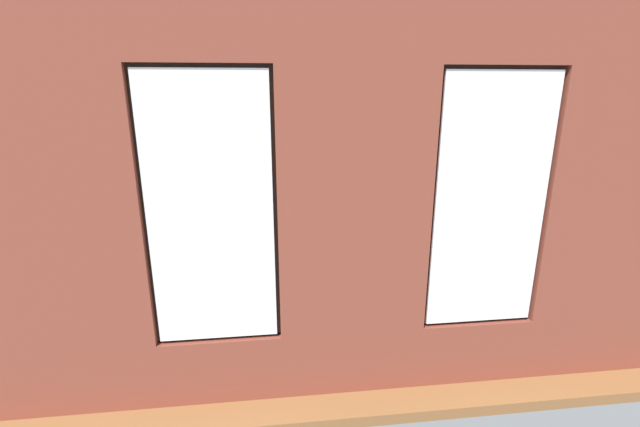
# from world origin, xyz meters

# --- Properties ---
(ground_plane) EXTENTS (6.92, 5.51, 0.10)m
(ground_plane) POSITION_xyz_m (0.00, 0.00, -0.05)
(ground_plane) COLOR brown
(brick_wall_with_windows) EXTENTS (6.32, 0.30, 3.47)m
(brick_wall_with_windows) POSITION_xyz_m (0.00, 2.37, 1.73)
(brick_wall_with_windows) COLOR brown
(brick_wall_with_windows) RESTS_ON ground_plane
(white_wall_right) EXTENTS (0.10, 4.51, 3.47)m
(white_wall_right) POSITION_xyz_m (3.11, 0.20, 1.73)
(white_wall_right) COLOR silver
(white_wall_right) RESTS_ON ground_plane
(couch_by_window) EXTENTS (2.06, 0.87, 0.80)m
(couch_by_window) POSITION_xyz_m (0.25, 1.72, 0.33)
(couch_by_window) COLOR black
(couch_by_window) RESTS_ON ground_plane
(couch_left) EXTENTS (1.00, 1.80, 0.80)m
(couch_left) POSITION_xyz_m (-2.46, 0.70, 0.33)
(couch_left) COLOR black
(couch_left) RESTS_ON ground_plane
(coffee_table) EXTENTS (1.43, 0.86, 0.42)m
(coffee_table) POSITION_xyz_m (0.11, -0.08, 0.37)
(coffee_table) COLOR tan
(coffee_table) RESTS_ON ground_plane
(cup_ceramic) EXTENTS (0.07, 0.07, 0.09)m
(cup_ceramic) POSITION_xyz_m (-0.29, -0.23, 0.46)
(cup_ceramic) COLOR #B23D38
(cup_ceramic) RESTS_ON coffee_table
(candle_jar) EXTENTS (0.08, 0.08, 0.12)m
(candle_jar) POSITION_xyz_m (0.29, -0.19, 0.48)
(candle_jar) COLOR #B7333D
(candle_jar) RESTS_ON coffee_table
(table_plant_small) EXTENTS (0.16, 0.16, 0.24)m
(table_plant_small) POSITION_xyz_m (0.00, 0.05, 0.55)
(table_plant_small) COLOR beige
(table_plant_small) RESTS_ON coffee_table
(remote_gray) EXTENTS (0.18, 0.12, 0.02)m
(remote_gray) POSITION_xyz_m (0.11, -0.08, 0.43)
(remote_gray) COLOR #59595B
(remote_gray) RESTS_ON coffee_table
(remote_black) EXTENTS (0.18, 0.08, 0.02)m
(remote_black) POSITION_xyz_m (0.54, 0.05, 0.43)
(remote_black) COLOR black
(remote_black) RESTS_ON coffee_table
(media_console) EXTENTS (1.28, 0.42, 0.59)m
(media_console) POSITION_xyz_m (2.81, -0.29, 0.29)
(media_console) COLOR black
(media_console) RESTS_ON ground_plane
(tv_flatscreen) EXTENTS (1.12, 0.20, 0.80)m
(tv_flatscreen) POSITION_xyz_m (2.81, -0.29, 0.99)
(tv_flatscreen) COLOR black
(tv_flatscreen) RESTS_ON media_console
(papasan_chair) EXTENTS (1.16, 1.16, 0.71)m
(papasan_chair) POSITION_xyz_m (0.47, -1.47, 0.45)
(papasan_chair) COLOR olive
(papasan_chair) RESTS_ON ground_plane
(potted_plant_between_couches) EXTENTS (0.87, 0.96, 1.48)m
(potted_plant_between_couches) POSITION_xyz_m (-1.23, 1.68, 0.75)
(potted_plant_between_couches) COLOR gray
(potted_plant_between_couches) RESTS_ON ground_plane
(potted_plant_by_left_couch) EXTENTS (0.32, 0.32, 0.43)m
(potted_plant_by_left_couch) POSITION_xyz_m (-2.06, -0.63, 0.29)
(potted_plant_by_left_couch) COLOR brown
(potted_plant_by_left_couch) RESTS_ON ground_plane
(potted_plant_beside_window_right) EXTENTS (0.48, 0.48, 0.80)m
(potted_plant_beside_window_right) POSITION_xyz_m (2.17, 1.82, 0.53)
(potted_plant_beside_window_right) COLOR #9E5638
(potted_plant_beside_window_right) RESTS_ON ground_plane
(potted_plant_corner_near_left) EXTENTS (0.87, 0.78, 1.26)m
(potted_plant_corner_near_left) POSITION_xyz_m (-2.60, -1.75, 0.65)
(potted_plant_corner_near_left) COLOR brown
(potted_plant_corner_near_left) RESTS_ON ground_plane
(potted_plant_mid_room_small) EXTENTS (0.28, 0.28, 0.52)m
(potted_plant_mid_room_small) POSITION_xyz_m (-0.64, -0.91, 0.36)
(potted_plant_mid_room_small) COLOR #9E5638
(potted_plant_mid_room_small) RESTS_ON ground_plane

